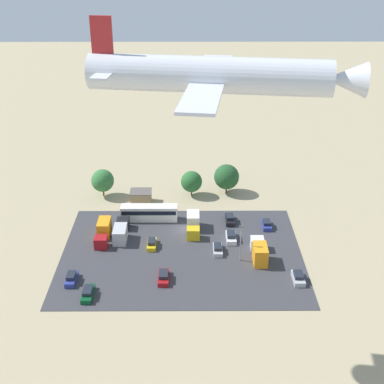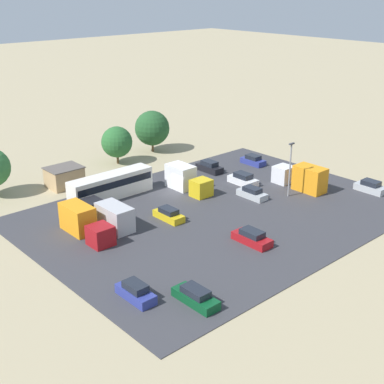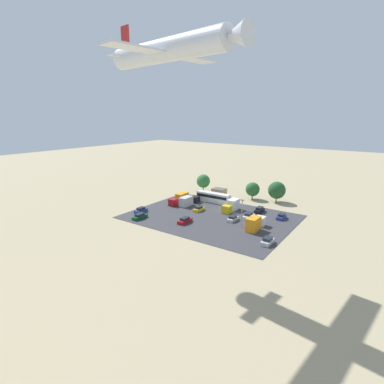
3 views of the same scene
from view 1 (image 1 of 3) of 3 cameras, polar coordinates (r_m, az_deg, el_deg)
ground_plane at (r=110.80m, az=-1.05°, el=-4.13°), size 400.00×400.00×0.00m
parking_lot_surface at (r=103.37m, az=-1.11°, el=-6.58°), size 45.92×34.17×0.08m
shed_building at (r=121.59m, az=-5.47°, el=-0.51°), size 4.84×3.94×2.87m
bus at (r=114.04m, az=-4.60°, el=-2.18°), size 11.99×2.62×3.32m
parked_car_0 at (r=93.84m, az=-11.04°, el=-10.53°), size 1.77×4.80×1.51m
parked_car_1 at (r=112.58m, az=7.96°, el=-3.45°), size 1.81×4.00×1.51m
parked_car_2 at (r=103.57m, az=2.76°, el=-6.11°), size 1.74×4.26×1.46m
parked_car_3 at (r=113.59m, az=4.05°, el=-2.92°), size 1.81×4.38×1.66m
parked_car_4 at (r=107.38m, az=4.19°, el=-4.81°), size 1.92×4.49×1.66m
parked_car_5 at (r=105.41m, az=-4.32°, el=-5.52°), size 1.72×4.23×1.46m
parked_car_6 at (r=97.50m, az=11.27°, el=-8.95°), size 1.92×4.19×1.60m
parked_car_7 at (r=96.04m, az=-3.05°, el=-9.02°), size 1.88×4.68×1.55m
parked_car_8 at (r=97.80m, az=-12.74°, el=-8.98°), size 1.71×4.27×1.63m
parked_truck_0 at (r=101.77m, az=7.19°, el=-6.30°), size 2.52×7.93×3.50m
parked_truck_1 at (r=108.80m, az=-9.44°, el=-4.20°), size 2.45×8.24×3.23m
parked_truck_2 at (r=109.82m, az=0.12°, el=-3.46°), size 2.57×7.34×3.33m
parked_truck_3 at (r=108.64m, az=-7.59°, el=-4.18°), size 2.54×8.71×2.96m
tree_near_shed at (r=124.47m, az=-9.52°, el=1.21°), size 5.24×5.24×6.64m
tree_apron_mid at (r=124.67m, az=3.71°, el=1.63°), size 5.87×5.87×7.04m
tree_apron_far at (r=123.32m, az=-0.06°, el=1.12°), size 4.92×4.92×6.02m
light_pole_lot_centre at (r=99.51m, az=5.21°, el=-5.27°), size 0.90×0.28×7.46m
airplane at (r=64.76m, az=3.38°, el=12.30°), size 33.01×26.45×8.71m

